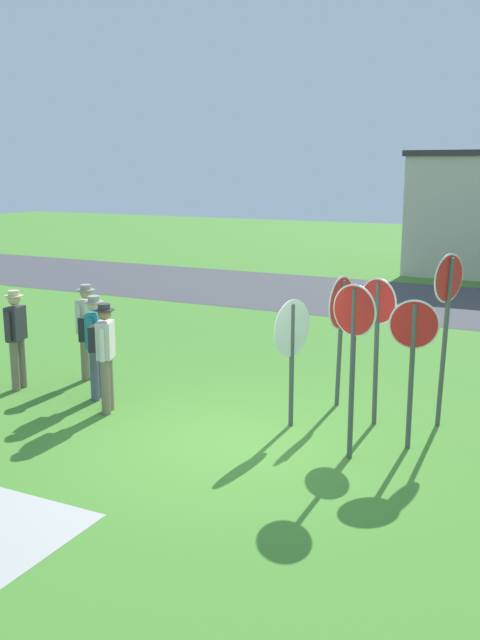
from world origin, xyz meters
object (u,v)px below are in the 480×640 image
at_px(person_in_dark_shirt, 87,326).
at_px(stop_sign_leaning_right, 447,311).
at_px(stop_sign_rear_right, 353,343).
at_px(person_in_blue, 94,340).
at_px(stop_sign_leaning_left, 413,350).
at_px(stop_sign_nearest, 341,317).
at_px(stop_sign_low_front, 292,341).
at_px(stop_sign_rear_left, 377,327).
at_px(person_on_left, 104,350).
at_px(person_holding_notes, 16,334).

bearing_deg(person_in_dark_shirt, stop_sign_leaning_right, 3.41).
relative_size(stop_sign_rear_right, person_in_dark_shirt, 1.35).
bearing_deg(stop_sign_leaning_right, person_in_blue, -167.17).
xyz_separation_m(stop_sign_leaning_left, stop_sign_rear_right, (-0.61, -0.69, 0.18)).
bearing_deg(stop_sign_nearest, stop_sign_rear_right, -67.44).
xyz_separation_m(stop_sign_nearest, stop_sign_low_front, (-0.35, -1.19, -0.16)).
relative_size(stop_sign_rear_left, stop_sign_low_front, 1.16).
relative_size(stop_sign_leaning_left, person_on_left, 1.19).
height_order(stop_sign_nearest, stop_sign_leaning_left, stop_sign_nearest).
xyz_separation_m(person_in_blue, person_in_dark_shirt, (-0.82, 0.86, -0.03)).
xyz_separation_m(stop_sign_rear_right, person_in_dark_shirt, (-5.37, 1.37, -0.59)).
bearing_deg(person_in_dark_shirt, person_holding_notes, -124.44).
relative_size(stop_sign_nearest, person_holding_notes, 1.22).
distance_m(person_in_blue, person_in_dark_shirt, 1.19).
relative_size(person_in_dark_shirt, person_on_left, 1.00).
xyz_separation_m(stop_sign_low_front, stop_sign_rear_right, (1.16, -0.78, 0.27)).
bearing_deg(stop_sign_rear_left, stop_sign_low_front, -151.50).
height_order(stop_sign_nearest, person_in_blue, stop_sign_nearest).
bearing_deg(stop_sign_leaning_right, person_in_dark_shirt, -176.59).
bearing_deg(stop_sign_rear_left, stop_sign_rear_right, -87.19).
distance_m(stop_sign_rear_left, stop_sign_leaning_right, 1.01).
distance_m(stop_sign_low_front, person_in_dark_shirt, 4.26).
bearing_deg(person_holding_notes, person_in_dark_shirt, 55.56).
relative_size(stop_sign_rear_right, person_on_left, 1.35).
xyz_separation_m(stop_sign_nearest, person_holding_notes, (-5.26, -1.63, -0.47)).
xyz_separation_m(stop_sign_rear_left, stop_sign_nearest, (-0.75, 0.59, -0.04)).
bearing_deg(stop_sign_low_front, person_in_dark_shirt, 172.03).
bearing_deg(stop_sign_nearest, stop_sign_leaning_left, -41.77).
relative_size(stop_sign_leaning_right, person_holding_notes, 1.49).
xyz_separation_m(stop_sign_leaning_right, stop_sign_nearest, (-1.66, 0.23, -0.29)).
relative_size(stop_sign_nearest, stop_sign_rear_right, 0.91).
height_order(stop_sign_rear_right, person_in_dark_shirt, stop_sign_rear_right).
bearing_deg(stop_sign_leaning_left, person_in_blue, -178.02).
bearing_deg(stop_sign_leaning_right, stop_sign_rear_right, -115.81).
bearing_deg(stop_sign_leaning_right, stop_sign_leaning_left, -102.30).
bearing_deg(person_holding_notes, stop_sign_leaning_right, 11.45).
bearing_deg(stop_sign_rear_left, person_holding_notes, -170.21).
height_order(person_in_dark_shirt, person_holding_notes, same).
distance_m(stop_sign_leaning_left, person_on_left, 4.67).
bearing_deg(person_holding_notes, stop_sign_leaning_left, 3.01).
xyz_separation_m(person_on_left, person_holding_notes, (-2.09, 0.29, -0.03)).
bearing_deg(person_in_dark_shirt, person_on_left, -43.83).
xyz_separation_m(stop_sign_rear_left, stop_sign_low_front, (-1.10, -0.60, -0.19)).
height_order(stop_sign_leaning_left, person_holding_notes, stop_sign_leaning_left).
height_order(stop_sign_nearest, person_holding_notes, stop_sign_nearest).
distance_m(stop_sign_leaning_left, person_holding_notes, 6.71).
height_order(stop_sign_leaning_right, stop_sign_leaning_left, stop_sign_leaning_right).
bearing_deg(person_in_dark_shirt, stop_sign_low_front, -7.97).
distance_m(stop_sign_rear_left, person_on_left, 4.17).
distance_m(stop_sign_leaning_right, person_in_blue, 5.58).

